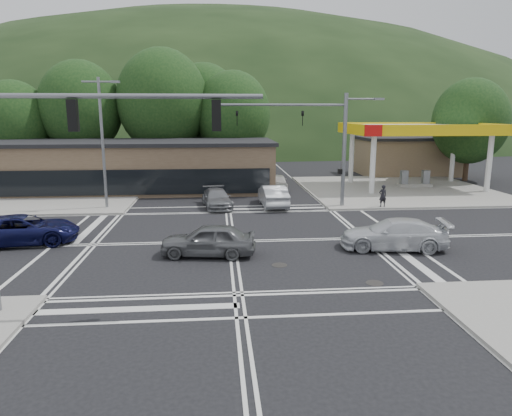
{
  "coord_description": "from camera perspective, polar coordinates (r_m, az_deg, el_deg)",
  "views": [
    {
      "loc": [
        -0.71,
        -23.26,
        6.7
      ],
      "look_at": [
        1.45,
        1.85,
        1.4
      ],
      "focal_mm": 32.0,
      "sensor_mm": 36.0,
      "label": 1
    }
  ],
  "objects": [
    {
      "name": "tree_n_b",
      "position": [
        47.57,
        -11.59,
        12.96
      ],
      "size": [
        9.0,
        9.0,
        12.98
      ],
      "color": "#382619",
      "rests_on": "ground"
    },
    {
      "name": "tree_n_e",
      "position": [
        51.28,
        -6.5,
        12.3
      ],
      "size": [
        8.4,
        8.4,
        11.98
      ],
      "color": "#382619",
      "rests_on": "ground"
    },
    {
      "name": "car_northbound",
      "position": [
        32.82,
        -4.91,
        1.22
      ],
      "size": [
        2.4,
        4.7,
        1.31
      ],
      "primitive_type": "imported",
      "rotation": [
        0.0,
        0.0,
        0.13
      ],
      "color": "slate",
      "rests_on": "ground"
    },
    {
      "name": "car_grey_center",
      "position": [
        21.8,
        -5.99,
        -3.99
      ],
      "size": [
        4.68,
        2.37,
        1.53
      ],
      "primitive_type": "imported",
      "rotation": [
        0.0,
        0.0,
        -1.7
      ],
      "color": "#5C5D60",
      "rests_on": "ground"
    },
    {
      "name": "tree_n_a",
      "position": [
        49.09,
        -21.06,
        11.62
      ],
      "size": [
        8.0,
        8.0,
        11.75
      ],
      "color": "#382619",
      "rests_on": "ground"
    },
    {
      "name": "sidewalk_ne",
      "position": [
        41.89,
        17.2,
        2.24
      ],
      "size": [
        16.0,
        16.0,
        0.15
      ],
      "primitive_type": "cube",
      "color": "gray",
      "rests_on": "ground"
    },
    {
      "name": "tree_n_d",
      "position": [
        50.13,
        -27.96,
        9.54
      ],
      "size": [
        6.8,
        6.8,
        9.76
      ],
      "color": "#382619",
      "rests_on": "ground"
    },
    {
      "name": "gas_station_canopy",
      "position": [
        43.09,
        19.6,
        9.0
      ],
      "size": [
        12.32,
        8.34,
        5.75
      ],
      "color": "silver",
      "rests_on": "ground"
    },
    {
      "name": "pedestrian",
      "position": [
        33.39,
        15.57,
        1.48
      ],
      "size": [
        0.61,
        0.44,
        1.56
      ],
      "primitive_type": "imported",
      "rotation": [
        0.0,
        0.0,
        3.27
      ],
      "color": "black",
      "rests_on": "sidewalk_ne"
    },
    {
      "name": "hill_north",
      "position": [
        113.46,
        -4.59,
        8.45
      ],
      "size": [
        252.0,
        126.0,
        140.0
      ],
      "primitive_type": "ellipsoid",
      "color": "black",
      "rests_on": "ground"
    },
    {
      "name": "sidewalk_nw",
      "position": [
        41.37,
        -25.05,
        1.54
      ],
      "size": [
        16.0,
        16.0,
        0.15
      ],
      "primitive_type": "cube",
      "color": "gray",
      "rests_on": "ground"
    },
    {
      "name": "car_silver_east",
      "position": [
        23.74,
        16.81,
        -3.14
      ],
      "size": [
        5.49,
        2.94,
        1.51
      ],
      "primitive_type": "imported",
      "rotation": [
        0.0,
        0.0,
        -1.73
      ],
      "color": "silver",
      "rests_on": "ground"
    },
    {
      "name": "signal_mast_ne",
      "position": [
        32.42,
        8.87,
        8.86
      ],
      "size": [
        11.65,
        0.3,
        8.0
      ],
      "color": "slate",
      "rests_on": "ground"
    },
    {
      "name": "signal_mast_sw",
      "position": [
        16.17,
        -25.55,
        5.11
      ],
      "size": [
        9.14,
        0.28,
        8.0
      ],
      "color": "slate",
      "rests_on": "ground"
    },
    {
      "name": "tree_n_c",
      "position": [
        47.29,
        -2.89,
        11.61
      ],
      "size": [
        7.6,
        7.6,
        10.87
      ],
      "color": "#382619",
      "rests_on": "ground"
    },
    {
      "name": "car_blue_west",
      "position": [
        26.47,
        -27.06,
        -2.43
      ],
      "size": [
        5.78,
        3.37,
        1.51
      ],
      "primitive_type": "imported",
      "rotation": [
        0.0,
        0.0,
        1.74
      ],
      "color": "#0D0F3C",
      "rests_on": "ground"
    },
    {
      "name": "ground",
      "position": [
        24.21,
        -3.04,
        -4.2
      ],
      "size": [
        120.0,
        120.0,
        0.0
      ],
      "primitive_type": "plane",
      "color": "black",
      "rests_on": "ground"
    },
    {
      "name": "tree_ne",
      "position": [
        49.83,
        25.22,
        9.78
      ],
      "size": [
        7.2,
        7.2,
        9.99
      ],
      "color": "#382619",
      "rests_on": "ground"
    },
    {
      "name": "car_queue_a",
      "position": [
        33.04,
        2.14,
        1.57
      ],
      "size": [
        1.83,
        4.85,
        1.58
      ],
      "primitive_type": "imported",
      "rotation": [
        0.0,
        0.0,
        3.17
      ],
      "color": "#B0B3B8",
      "rests_on": "ground"
    },
    {
      "name": "commercial_row",
      "position": [
        41.18,
        -15.13,
        4.91
      ],
      "size": [
        24.0,
        8.0,
        4.0
      ],
      "primitive_type": "cube",
      "color": "brown",
      "rests_on": "ground"
    },
    {
      "name": "car_queue_b",
      "position": [
        39.83,
        2.65,
        3.25
      ],
      "size": [
        2.03,
        4.42,
        1.47
      ],
      "primitive_type": "imported",
      "rotation": [
        0.0,
        0.0,
        3.07
      ],
      "color": "silver",
      "rests_on": "ground"
    },
    {
      "name": "convenience_store",
      "position": [
        52.73,
        18.35,
        6.06
      ],
      "size": [
        10.0,
        6.0,
        3.8
      ],
      "primitive_type": "cube",
      "color": "#846B4F",
      "rests_on": "ground"
    },
    {
      "name": "streetlight_nw",
      "position": [
        33.21,
        -18.57,
        8.42
      ],
      "size": [
        2.5,
        0.25,
        9.0
      ],
      "color": "slate",
      "rests_on": "ground"
    }
  ]
}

